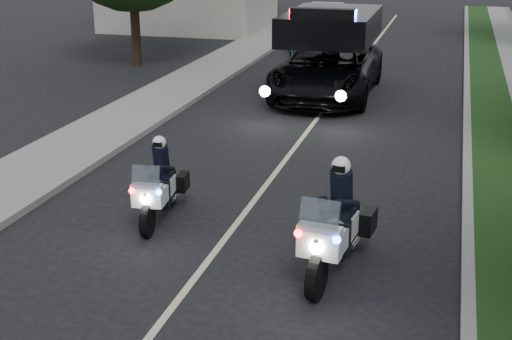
{
  "coord_description": "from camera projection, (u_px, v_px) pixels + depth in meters",
  "views": [
    {
      "loc": [
        3.58,
        -9.19,
        5.21
      ],
      "look_at": [
        0.31,
        2.37,
        1.0
      ],
      "focal_mm": 49.21,
      "sensor_mm": 36.0,
      "label": 1
    }
  ],
  "objects": [
    {
      "name": "tree_left_near",
      "position": [
        138.0,
        65.0,
        27.47
      ],
      "size": [
        6.77,
        6.77,
        9.55
      ],
      "primitive_type": null,
      "rotation": [
        0.0,
        0.0,
        0.2
      ],
      "color": "#1B3E14",
      "rests_on": "ground"
    },
    {
      "name": "tree_left_far",
      "position": [
        229.0,
        19.0,
        41.03
      ],
      "size": [
        7.98,
        7.98,
        10.43
      ],
      "primitive_type": null,
      "rotation": [
        0.0,
        0.0,
        -0.34
      ],
      "color": "black",
      "rests_on": "ground"
    },
    {
      "name": "police_suv",
      "position": [
        327.0,
        96.0,
        22.62
      ],
      "size": [
        3.0,
        6.4,
        3.1
      ],
      "primitive_type": "imported",
      "rotation": [
        0.0,
        0.0,
        0.01
      ],
      "color": "black",
      "rests_on": "ground"
    },
    {
      "name": "curb_right",
      "position": [
        467.0,
        125.0,
        18.99
      ],
      "size": [
        0.2,
        60.0,
        0.15
      ],
      "primitive_type": "cube",
      "color": "gray",
      "rests_on": "ground"
    },
    {
      "name": "police_moto_right",
      "position": [
        334.0,
        271.0,
        11.17
      ],
      "size": [
        1.03,
        2.29,
        1.88
      ],
      "primitive_type": null,
      "rotation": [
        0.0,
        0.0,
        -0.12
      ],
      "color": "silver",
      "rests_on": "ground"
    },
    {
      "name": "police_moto_left",
      "position": [
        161.0,
        219.0,
        13.15
      ],
      "size": [
        0.88,
        1.93,
        1.59
      ],
      "primitive_type": null,
      "rotation": [
        0.0,
        0.0,
        0.12
      ],
      "color": "white",
      "rests_on": "ground"
    },
    {
      "name": "curb_left",
      "position": [
        184.0,
        105.0,
        21.1
      ],
      "size": [
        0.2,
        60.0,
        0.15
      ],
      "primitive_type": "cube",
      "color": "gray",
      "rests_on": "ground"
    },
    {
      "name": "ground",
      "position": [
        196.0,
        276.0,
        10.99
      ],
      "size": [
        120.0,
        120.0,
        0.0
      ],
      "primitive_type": "plane",
      "color": "black",
      "rests_on": "ground"
    },
    {
      "name": "cyclist",
      "position": [
        293.0,
        54.0,
        29.9
      ],
      "size": [
        0.58,
        0.4,
        1.6
      ],
      "primitive_type": "imported",
      "rotation": [
        0.0,
        0.0,
        3.12
      ],
      "color": "black",
      "rests_on": "ground"
    },
    {
      "name": "grass_verge",
      "position": [
        494.0,
        127.0,
        18.81
      ],
      "size": [
        1.2,
        60.0,
        0.16
      ],
      "primitive_type": "cube",
      "color": "#193814",
      "rests_on": "ground"
    },
    {
      "name": "bicycle",
      "position": [
        293.0,
        54.0,
        29.9
      ],
      "size": [
        0.93,
        1.98,
        1.0
      ],
      "primitive_type": "imported",
      "rotation": [
        0.0,
        0.0,
        0.14
      ],
      "color": "black",
      "rests_on": "ground"
    },
    {
      "name": "lane_marking",
      "position": [
        318.0,
        117.0,
        20.07
      ],
      "size": [
        0.12,
        50.0,
        0.01
      ],
      "primitive_type": "cube",
      "color": "#BFB78C",
      "rests_on": "ground"
    },
    {
      "name": "sidewalk_left",
      "position": [
        151.0,
        103.0,
        21.38
      ],
      "size": [
        2.0,
        60.0,
        0.16
      ],
      "primitive_type": "cube",
      "color": "gray",
      "rests_on": "ground"
    }
  ]
}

